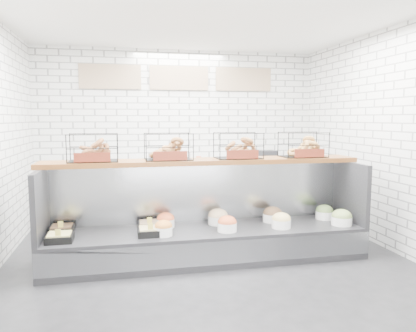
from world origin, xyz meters
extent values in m
plane|color=black|center=(0.00, 0.00, 0.00)|extent=(5.50, 5.50, 0.00)
cube|color=silver|center=(0.00, 2.75, 1.50)|extent=(5.00, 0.02, 3.00)
cube|color=silver|center=(2.50, 0.00, 1.50)|extent=(0.02, 5.50, 3.00)
cube|color=white|center=(0.00, 0.00, 3.00)|extent=(5.00, 5.50, 0.02)
cube|color=tan|center=(-1.20, 2.72, 2.50)|extent=(1.05, 0.03, 0.42)
cube|color=tan|center=(0.00, 2.72, 2.50)|extent=(1.05, 0.03, 0.42)
cube|color=tan|center=(1.20, 2.72, 2.50)|extent=(1.05, 0.03, 0.42)
cube|color=black|center=(0.00, 0.30, 0.20)|extent=(4.00, 0.90, 0.40)
cube|color=#93969B|center=(0.00, -0.14, 0.22)|extent=(4.00, 0.03, 0.28)
cube|color=#93969B|center=(0.00, 0.71, 0.80)|extent=(4.00, 0.08, 0.80)
cube|color=black|center=(-1.97, 0.30, 0.80)|extent=(0.06, 0.90, 0.80)
cube|color=black|center=(1.97, 0.30, 0.80)|extent=(0.06, 0.90, 0.80)
cube|color=black|center=(-1.75, 0.12, 0.44)|extent=(0.30, 0.30, 0.08)
cube|color=#D4C16C|center=(-1.75, 0.12, 0.48)|extent=(0.25, 0.25, 0.04)
cube|color=gold|center=(-1.75, 0.01, 0.53)|extent=(0.06, 0.01, 0.08)
cube|color=black|center=(-1.77, 0.47, 0.44)|extent=(0.28, 0.28, 0.08)
cube|color=brown|center=(-1.77, 0.47, 0.48)|extent=(0.24, 0.24, 0.04)
cube|color=gold|center=(-1.77, 0.37, 0.53)|extent=(0.06, 0.01, 0.08)
cube|color=black|center=(-0.73, 0.15, 0.44)|extent=(0.29, 0.29, 0.08)
cube|color=#D1C080|center=(-0.73, 0.15, 0.48)|extent=(0.25, 0.25, 0.04)
cube|color=gold|center=(-0.73, 0.05, 0.53)|extent=(0.06, 0.01, 0.08)
cube|color=black|center=(-0.72, 0.44, 0.44)|extent=(0.28, 0.28, 0.08)
cube|color=tan|center=(-0.72, 0.44, 0.48)|extent=(0.24, 0.24, 0.04)
cube|color=gold|center=(-0.72, 0.34, 0.53)|extent=(0.06, 0.01, 0.08)
cylinder|color=white|center=(-0.58, 0.09, 0.46)|extent=(0.21, 0.21, 0.11)
ellipsoid|color=orange|center=(-0.58, 0.09, 0.52)|extent=(0.21, 0.21, 0.15)
cylinder|color=white|center=(-0.51, 0.45, 0.46)|extent=(0.23, 0.23, 0.11)
ellipsoid|color=#EA6031|center=(-0.51, 0.45, 0.52)|extent=(0.22, 0.22, 0.16)
cylinder|color=white|center=(0.21, 0.11, 0.46)|extent=(0.24, 0.24, 0.11)
ellipsoid|color=#CE552B|center=(0.21, 0.11, 0.52)|extent=(0.23, 0.23, 0.16)
cylinder|color=white|center=(0.18, 0.47, 0.46)|extent=(0.26, 0.26, 0.11)
ellipsoid|color=tan|center=(0.18, 0.47, 0.52)|extent=(0.26, 0.26, 0.18)
cylinder|color=white|center=(0.92, 0.12, 0.46)|extent=(0.24, 0.24, 0.11)
ellipsoid|color=tan|center=(0.92, 0.12, 0.52)|extent=(0.24, 0.24, 0.17)
cylinder|color=white|center=(0.93, 0.44, 0.46)|extent=(0.26, 0.26, 0.11)
ellipsoid|color=brown|center=(0.93, 0.44, 0.52)|extent=(0.26, 0.26, 0.18)
cylinder|color=white|center=(1.75, 0.09, 0.46)|extent=(0.27, 0.27, 0.11)
ellipsoid|color=#7D954C|center=(1.75, 0.09, 0.52)|extent=(0.26, 0.26, 0.18)
cylinder|color=white|center=(1.69, 0.43, 0.46)|extent=(0.24, 0.24, 0.11)
ellipsoid|color=olive|center=(1.69, 0.43, 0.52)|extent=(0.24, 0.24, 0.17)
cube|color=#522B11|center=(0.00, 0.52, 1.23)|extent=(4.10, 0.50, 0.06)
cube|color=black|center=(-1.38, 0.52, 1.43)|extent=(0.60, 0.38, 0.34)
cube|color=#612011|center=(-1.38, 0.32, 1.33)|extent=(0.42, 0.02, 0.11)
cube|color=black|center=(-0.46, 0.52, 1.43)|extent=(0.60, 0.38, 0.34)
cube|color=#612011|center=(-0.46, 0.32, 1.33)|extent=(0.42, 0.02, 0.11)
cube|color=black|center=(0.46, 0.52, 1.43)|extent=(0.60, 0.38, 0.34)
cube|color=#612011|center=(0.46, 0.32, 1.33)|extent=(0.42, 0.02, 0.11)
cube|color=black|center=(1.38, 0.52, 1.43)|extent=(0.60, 0.38, 0.34)
cube|color=#612011|center=(1.38, 0.32, 1.33)|extent=(0.42, 0.02, 0.11)
cube|color=#93969B|center=(0.00, 2.43, 0.45)|extent=(4.00, 0.60, 0.90)
cube|color=black|center=(-1.43, 2.38, 1.02)|extent=(0.40, 0.30, 0.24)
cube|color=silver|center=(-0.43, 2.49, 0.99)|extent=(0.35, 0.28, 0.18)
cylinder|color=#D15334|center=(0.28, 2.38, 1.01)|extent=(0.09, 0.09, 0.22)
cube|color=black|center=(1.56, 2.39, 1.05)|extent=(0.30, 0.30, 0.30)
camera|label=1|loc=(-1.04, -4.59, 1.79)|focal=35.00mm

